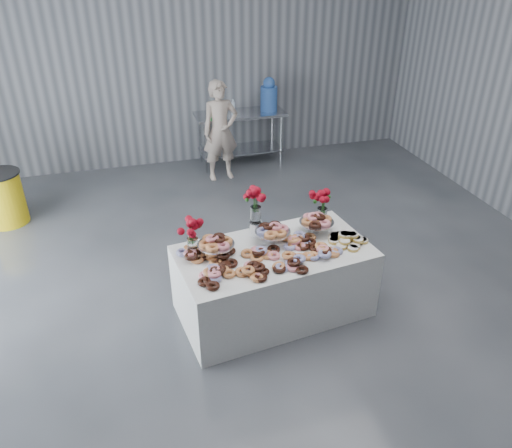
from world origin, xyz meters
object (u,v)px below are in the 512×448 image
(person, at_px, (221,131))
(trash_barrel, at_px, (3,198))
(display_table, at_px, (274,281))
(water_jug, at_px, (269,96))
(prep_table, at_px, (240,129))

(person, bearing_deg, trash_barrel, -174.25)
(display_table, relative_size, trash_barrel, 2.58)
(water_jug, bearing_deg, trash_barrel, -164.27)
(display_table, relative_size, water_jug, 3.43)
(prep_table, xyz_separation_m, water_jug, (0.50, -0.00, 0.53))
(display_table, distance_m, prep_table, 4.03)
(person, relative_size, trash_barrel, 2.15)
(prep_table, distance_m, trash_barrel, 3.80)
(display_table, bearing_deg, person, 86.30)
(display_table, height_order, water_jug, water_jug)
(display_table, relative_size, prep_table, 1.27)
(display_table, distance_m, person, 3.51)
(display_table, distance_m, water_jug, 4.21)
(display_table, xyz_separation_m, trash_barrel, (-2.94, 2.81, -0.01))
(water_jug, xyz_separation_m, trash_barrel, (-4.11, -1.16, -0.78))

